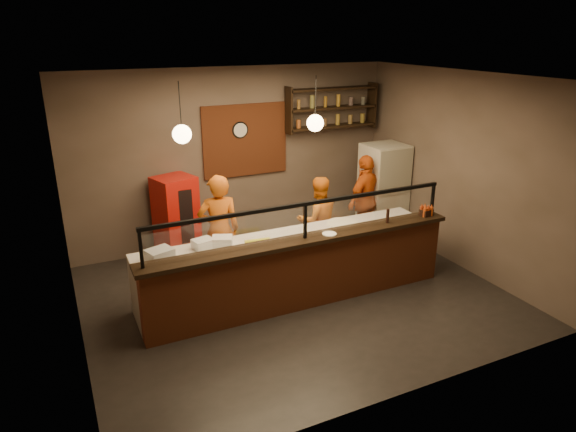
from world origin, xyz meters
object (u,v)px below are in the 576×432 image
red_cooler (176,218)px  condiment_caddy (426,212)px  cook_right (365,201)px  wall_clock (240,130)px  fridge (383,191)px  pizza_dough (343,223)px  pepper_mill (388,216)px  cook_mid (318,220)px  cook_left (219,230)px

red_cooler → condiment_caddy: size_ratio=8.00×
red_cooler → cook_right: bearing=-32.5°
wall_clock → fridge: bearing=-21.0°
fridge → pizza_dough: 1.99m
condiment_caddy → pepper_mill: size_ratio=0.85×
pepper_mill → condiment_caddy: bearing=0.1°
wall_clock → pepper_mill: bearing=-65.0°
cook_mid → pizza_dough: 0.66m
cook_mid → wall_clock: bearing=-54.4°
condiment_caddy → pepper_mill: 0.73m
condiment_caddy → fridge: bearing=75.1°
cook_left → pepper_mill: bearing=160.5°
wall_clock → pepper_mill: size_ratio=1.40×
cook_left → cook_right: 2.93m
cook_left → fridge: fridge is taller
cook_mid → fridge: (1.71, 0.54, 0.14)m
cook_mid → pepper_mill: bearing=119.2°
pizza_dough → condiment_caddy: 1.30m
wall_clock → cook_right: size_ratio=0.18×
wall_clock → pepper_mill: 3.18m
condiment_caddy → cook_right: bearing=92.6°
pepper_mill → fridge: bearing=56.0°
wall_clock → pizza_dough: (0.90, -2.13, -1.19)m
wall_clock → fridge: (2.50, -0.96, -1.21)m
pizza_dough → cook_left: bearing=162.6°
cook_mid → pepper_mill: size_ratio=7.05×
cook_left → condiment_caddy: size_ratio=9.66×
cook_right → condiment_caddy: cook_right is taller
wall_clock → pizza_dough: size_ratio=0.60×
cook_right → red_cooler: size_ratio=1.16×
cook_left → cook_mid: (1.75, 0.05, -0.13)m
fridge → condiment_caddy: 1.87m
wall_clock → cook_left: (-0.96, -1.55, -1.21)m
wall_clock → red_cooler: 1.93m
pizza_dough → condiment_caddy: size_ratio=2.74×
cook_left → cook_mid: cook_left is taller
cook_right → pepper_mill: bearing=43.8°
fridge → wall_clock: bearing=158.8°
wall_clock → condiment_caddy: size_ratio=1.64×
cook_mid → cook_right: bearing=-157.3°
fridge → red_cooler: (-3.83, 0.65, -0.16)m
cook_left → pizza_dough: (1.86, -0.58, 0.02)m
cook_mid → pizza_dough: cook_mid is taller
wall_clock → condiment_caddy: wall_clock is taller
red_cooler → condiment_caddy: 4.16m
wall_clock → condiment_caddy: bearing=-53.8°
wall_clock → pizza_dough: bearing=-67.2°
cook_right → pizza_dough: bearing=18.5°
cook_right → red_cooler: bearing=-38.4°
pepper_mill → wall_clock: bearing=115.0°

